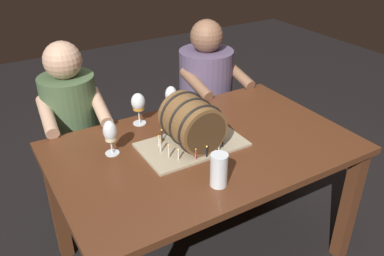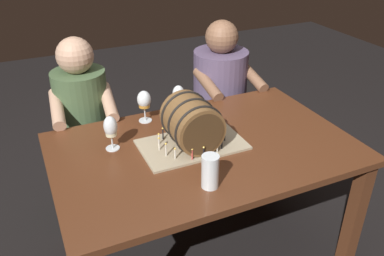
# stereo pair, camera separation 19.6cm
# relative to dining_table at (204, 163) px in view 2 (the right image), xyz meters

# --- Properties ---
(ground_plane) EXTENTS (8.00, 8.00, 0.00)m
(ground_plane) POSITION_rel_dining_table_xyz_m (0.00, 0.00, -0.64)
(ground_plane) COLOR black
(dining_table) EXTENTS (1.48, 0.94, 0.74)m
(dining_table) POSITION_rel_dining_table_xyz_m (0.00, 0.00, 0.00)
(dining_table) COLOR #562D19
(dining_table) RESTS_ON ground
(barrel_cake) EXTENTS (0.51, 0.31, 0.26)m
(barrel_cake) POSITION_rel_dining_table_xyz_m (-0.05, 0.03, 0.22)
(barrel_cake) COLOR tan
(barrel_cake) RESTS_ON dining_table
(wine_glass_empty) EXTENTS (0.07, 0.07, 0.17)m
(wine_glass_empty) POSITION_rel_dining_table_xyz_m (0.03, 0.39, 0.21)
(wine_glass_empty) COLOR white
(wine_glass_empty) RESTS_ON dining_table
(wine_glass_white) EXTENTS (0.07, 0.07, 0.18)m
(wine_glass_white) POSITION_rel_dining_table_xyz_m (-0.42, 0.16, 0.21)
(wine_glass_white) COLOR white
(wine_glass_white) RESTS_ON dining_table
(wine_glass_amber) EXTENTS (0.08, 0.08, 0.18)m
(wine_glass_amber) POSITION_rel_dining_table_xyz_m (-0.18, 0.37, 0.22)
(wine_glass_amber) COLOR white
(wine_glass_amber) RESTS_ON dining_table
(beer_pint) EXTENTS (0.07, 0.07, 0.15)m
(beer_pint) POSITION_rel_dining_table_xyz_m (-0.12, -0.30, 0.17)
(beer_pint) COLOR white
(beer_pint) RESTS_ON dining_table
(person_seated_left) EXTENTS (0.38, 0.47, 1.16)m
(person_seated_left) POSITION_rel_dining_table_xyz_m (-0.46, 0.70, -0.12)
(person_seated_left) COLOR #2A3A24
(person_seated_left) RESTS_ON ground
(person_seated_right) EXTENTS (0.40, 0.47, 1.15)m
(person_seated_right) POSITION_rel_dining_table_xyz_m (0.46, 0.71, -0.10)
(person_seated_right) COLOR #372D40
(person_seated_right) RESTS_ON ground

